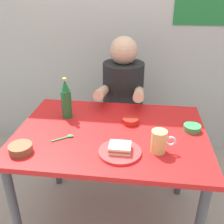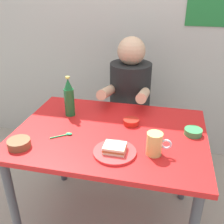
{
  "view_description": "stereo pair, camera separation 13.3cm",
  "coord_description": "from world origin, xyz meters",
  "px_view_note": "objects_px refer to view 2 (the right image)",
  "views": [
    {
      "loc": [
        0.17,
        -1.29,
        1.52
      ],
      "look_at": [
        0.0,
        0.05,
        0.84
      ],
      "focal_mm": 41.63,
      "sensor_mm": 36.0,
      "label": 1
    },
    {
      "loc": [
        0.3,
        -1.27,
        1.52
      ],
      "look_at": [
        0.0,
        0.05,
        0.84
      ],
      "focal_mm": 41.63,
      "sensor_mm": 36.0,
      "label": 2
    }
  ],
  "objects_px": {
    "beer_mug": "(155,144)",
    "beer_bottle": "(69,98)",
    "plate_orange": "(115,152)",
    "stool": "(129,134)",
    "condiment_bowl_brown": "(19,143)",
    "person_seated": "(130,89)",
    "dining_table": "(110,144)",
    "sandwich": "(115,148)"
  },
  "relations": [
    {
      "from": "stool",
      "to": "person_seated",
      "type": "height_order",
      "value": "person_seated"
    },
    {
      "from": "stool",
      "to": "plate_orange",
      "type": "xyz_separation_m",
      "value": [
        0.06,
        -0.84,
        0.4
      ]
    },
    {
      "from": "sandwich",
      "to": "beer_mug",
      "type": "height_order",
      "value": "beer_mug"
    },
    {
      "from": "stool",
      "to": "plate_orange",
      "type": "bearing_deg",
      "value": -86.03
    },
    {
      "from": "person_seated",
      "to": "condiment_bowl_brown",
      "type": "bearing_deg",
      "value": -116.69
    },
    {
      "from": "stool",
      "to": "plate_orange",
      "type": "height_order",
      "value": "plate_orange"
    },
    {
      "from": "sandwich",
      "to": "condiment_bowl_brown",
      "type": "distance_m",
      "value": 0.51
    },
    {
      "from": "beer_mug",
      "to": "sandwich",
      "type": "bearing_deg",
      "value": -168.59
    },
    {
      "from": "person_seated",
      "to": "plate_orange",
      "type": "relative_size",
      "value": 3.27
    },
    {
      "from": "sandwich",
      "to": "beer_mug",
      "type": "distance_m",
      "value": 0.2
    },
    {
      "from": "dining_table",
      "to": "condiment_bowl_brown",
      "type": "distance_m",
      "value": 0.52
    },
    {
      "from": "dining_table",
      "to": "condiment_bowl_brown",
      "type": "xyz_separation_m",
      "value": [
        -0.43,
        -0.26,
        0.12
      ]
    },
    {
      "from": "plate_orange",
      "to": "condiment_bowl_brown",
      "type": "bearing_deg",
      "value": -173.68
    },
    {
      "from": "dining_table",
      "to": "condiment_bowl_brown",
      "type": "height_order",
      "value": "condiment_bowl_brown"
    },
    {
      "from": "sandwich",
      "to": "condiment_bowl_brown",
      "type": "height_order",
      "value": "sandwich"
    },
    {
      "from": "condiment_bowl_brown",
      "to": "sandwich",
      "type": "bearing_deg",
      "value": 6.32
    },
    {
      "from": "sandwich",
      "to": "condiment_bowl_brown",
      "type": "bearing_deg",
      "value": -173.68
    },
    {
      "from": "plate_orange",
      "to": "beer_bottle",
      "type": "relative_size",
      "value": 0.84
    },
    {
      "from": "dining_table",
      "to": "stool",
      "type": "relative_size",
      "value": 2.44
    },
    {
      "from": "plate_orange",
      "to": "stool",
      "type": "bearing_deg",
      "value": 93.97
    },
    {
      "from": "condiment_bowl_brown",
      "to": "plate_orange",
      "type": "bearing_deg",
      "value": 6.32
    },
    {
      "from": "dining_table",
      "to": "beer_bottle",
      "type": "height_order",
      "value": "beer_bottle"
    },
    {
      "from": "dining_table",
      "to": "sandwich",
      "type": "height_order",
      "value": "sandwich"
    },
    {
      "from": "dining_table",
      "to": "beer_bottle",
      "type": "distance_m",
      "value": 0.4
    },
    {
      "from": "beer_bottle",
      "to": "sandwich",
      "type": "bearing_deg",
      "value": -43.45
    },
    {
      "from": "plate_orange",
      "to": "beer_bottle",
      "type": "distance_m",
      "value": 0.53
    },
    {
      "from": "dining_table",
      "to": "sandwich",
      "type": "bearing_deg",
      "value": -70.68
    },
    {
      "from": "person_seated",
      "to": "dining_table",
      "type": "bearing_deg",
      "value": -91.4
    },
    {
      "from": "stool",
      "to": "sandwich",
      "type": "height_order",
      "value": "sandwich"
    },
    {
      "from": "stool",
      "to": "beer_mug",
      "type": "bearing_deg",
      "value": -72.43
    },
    {
      "from": "condiment_bowl_brown",
      "to": "person_seated",
      "type": "bearing_deg",
      "value": 63.31
    },
    {
      "from": "plate_orange",
      "to": "condiment_bowl_brown",
      "type": "xyz_separation_m",
      "value": [
        -0.5,
        -0.06,
        0.02
      ]
    },
    {
      "from": "sandwich",
      "to": "beer_mug",
      "type": "xyz_separation_m",
      "value": [
        0.2,
        0.04,
        0.03
      ]
    },
    {
      "from": "dining_table",
      "to": "sandwich",
      "type": "distance_m",
      "value": 0.25
    },
    {
      "from": "plate_orange",
      "to": "condiment_bowl_brown",
      "type": "relative_size",
      "value": 1.83
    },
    {
      "from": "person_seated",
      "to": "beer_mug",
      "type": "distance_m",
      "value": 0.83
    },
    {
      "from": "beer_mug",
      "to": "beer_bottle",
      "type": "bearing_deg",
      "value": 151.0
    },
    {
      "from": "person_seated",
      "to": "plate_orange",
      "type": "bearing_deg",
      "value": -85.98
    },
    {
      "from": "stool",
      "to": "condiment_bowl_brown",
      "type": "xyz_separation_m",
      "value": [
        -0.44,
        -0.89,
        0.41
      ]
    },
    {
      "from": "beer_mug",
      "to": "condiment_bowl_brown",
      "type": "xyz_separation_m",
      "value": [
        -0.7,
        -0.1,
        -0.04
      ]
    },
    {
      "from": "person_seated",
      "to": "beer_bottle",
      "type": "height_order",
      "value": "person_seated"
    },
    {
      "from": "beer_bottle",
      "to": "condiment_bowl_brown",
      "type": "distance_m",
      "value": 0.44
    }
  ]
}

